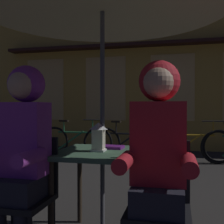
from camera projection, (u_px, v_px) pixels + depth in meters
cafe_table at (102, 163)px, 2.28m from camera, size 0.72×0.72×0.74m
lantern at (99, 136)px, 2.25m from camera, size 0.11×0.11×0.23m
chair_left at (26, 190)px, 2.04m from camera, size 0.40×0.40×0.87m
chair_right at (159, 200)px, 1.82m from camera, size 0.40×0.40×0.87m
person_left_hooded at (21, 142)px, 1.98m from camera, size 0.45×0.56×1.40m
person_right_hooded at (158, 147)px, 1.75m from camera, size 0.45×0.56×1.40m
shopfront_building at (173, 32)px, 7.39m from camera, size 10.00×0.93×6.20m
bicycle_nearest at (21, 139)px, 6.56m from camera, size 1.67×0.33×0.84m
bicycle_second at (76, 141)px, 6.19m from camera, size 1.68×0.08×0.84m
bicycle_third at (129, 143)px, 5.82m from camera, size 1.67×0.28×0.84m
bicycle_fourth at (193, 145)px, 5.54m from camera, size 1.67×0.25×0.84m
book at (112, 147)px, 2.41m from camera, size 0.21×0.15×0.02m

